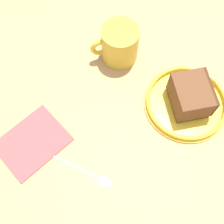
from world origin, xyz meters
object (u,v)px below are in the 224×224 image
at_px(tea_mug, 119,44).
at_px(folded_napkin, 32,142).
at_px(teaspoon, 94,176).
at_px(cake_slice, 191,95).
at_px(small_plate, 186,102).

distance_m(tea_mug, folded_napkin, 0.29).
bearing_deg(teaspoon, folded_napkin, -56.21).
relative_size(tea_mug, teaspoon, 0.93).
xyz_separation_m(tea_mug, teaspoon, (0.18, 0.23, -0.04)).
height_order(cake_slice, teaspoon, cake_slice).
xyz_separation_m(teaspoon, folded_napkin, (0.08, -0.12, -0.00)).
height_order(cake_slice, folded_napkin, cake_slice).
bearing_deg(teaspoon, small_plate, -168.80).
bearing_deg(small_plate, cake_slice, 163.35).
bearing_deg(teaspoon, tea_mug, -127.84).
bearing_deg(teaspoon, cake_slice, -169.09).
bearing_deg(tea_mug, cake_slice, 111.65).
xyz_separation_m(small_plate, folded_napkin, (0.33, -0.07, -0.01)).
distance_m(cake_slice, teaspoon, 0.26).
bearing_deg(folded_napkin, teaspoon, 123.79).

